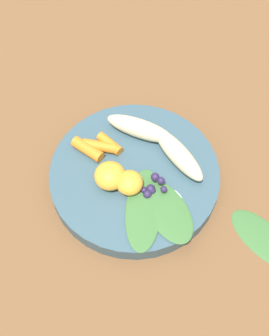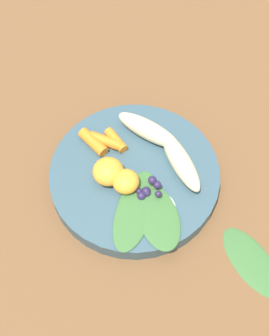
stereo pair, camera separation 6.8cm
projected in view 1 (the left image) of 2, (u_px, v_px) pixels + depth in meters
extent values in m
plane|color=brown|center=(135.00, 180.00, 0.71)|extent=(2.40, 2.40, 0.00)
cylinder|color=#385666|center=(135.00, 176.00, 0.70)|extent=(0.27, 0.27, 0.03)
ellipsoid|color=beige|center=(140.00, 128.00, 0.71)|extent=(0.09, 0.11, 0.03)
ellipsoid|color=beige|center=(179.00, 154.00, 0.69)|extent=(0.03, 0.11, 0.03)
ellipsoid|color=#F4A833|center=(129.00, 183.00, 0.66)|extent=(0.04, 0.04, 0.03)
ellipsoid|color=#F4A833|center=(110.00, 176.00, 0.67)|extent=(0.05, 0.05, 0.04)
cylinder|color=orange|center=(110.00, 144.00, 0.71)|extent=(0.02, 0.05, 0.02)
cylinder|color=orange|center=(100.00, 146.00, 0.70)|extent=(0.05, 0.05, 0.02)
cylinder|color=orange|center=(88.00, 149.00, 0.70)|extent=(0.03, 0.06, 0.02)
sphere|color=#2D234C|center=(153.00, 187.00, 0.67)|extent=(0.01, 0.01, 0.01)
sphere|color=#2D234C|center=(151.00, 188.00, 0.67)|extent=(0.01, 0.01, 0.01)
sphere|color=#2D234C|center=(147.00, 194.00, 0.66)|extent=(0.01, 0.01, 0.01)
sphere|color=#2D234C|center=(153.00, 189.00, 0.67)|extent=(0.01, 0.01, 0.01)
sphere|color=#2D234C|center=(164.00, 189.00, 0.66)|extent=(0.01, 0.01, 0.01)
sphere|color=#2D234C|center=(144.00, 190.00, 0.67)|extent=(0.01, 0.01, 0.01)
sphere|color=#2D234C|center=(161.00, 181.00, 0.66)|extent=(0.01, 0.01, 0.01)
sphere|color=#2D234C|center=(155.00, 177.00, 0.66)|extent=(0.01, 0.01, 0.01)
cylinder|color=white|center=(167.00, 203.00, 0.66)|extent=(0.05, 0.05, 0.00)
ellipsoid|color=#3D7038|center=(144.00, 209.00, 0.65)|extent=(0.13, 0.14, 0.01)
ellipsoid|color=#3D7038|center=(169.00, 211.00, 0.65)|extent=(0.08, 0.12, 0.01)
ellipsoid|color=#3D7038|center=(264.00, 238.00, 0.66)|extent=(0.07, 0.13, 0.01)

